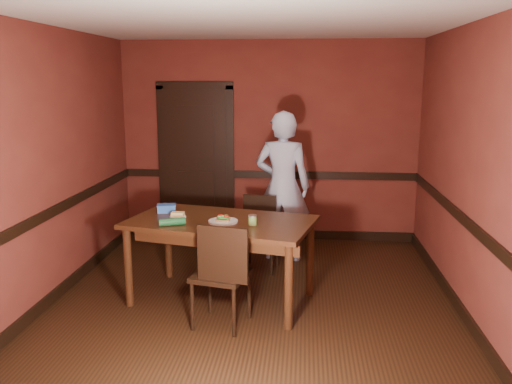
% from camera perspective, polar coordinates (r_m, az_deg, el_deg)
% --- Properties ---
extents(floor, '(4.00, 4.50, 0.01)m').
position_cam_1_polar(floor, '(5.54, -0.34, -11.45)').
color(floor, black).
rests_on(floor, ground).
extents(ceiling, '(4.00, 4.50, 0.01)m').
position_cam_1_polar(ceiling, '(5.11, -0.37, 17.58)').
color(ceiling, beige).
rests_on(ceiling, ground).
extents(wall_back, '(4.00, 0.02, 2.70)m').
position_cam_1_polar(wall_back, '(7.38, 1.35, 5.30)').
color(wall_back, maroon).
rests_on(wall_back, ground).
extents(wall_front, '(4.00, 0.02, 2.70)m').
position_cam_1_polar(wall_front, '(2.98, -4.58, -4.58)').
color(wall_front, maroon).
rests_on(wall_front, ground).
extents(wall_left, '(0.02, 4.50, 2.70)m').
position_cam_1_polar(wall_left, '(5.70, -20.80, 2.61)').
color(wall_left, maroon).
rests_on(wall_left, ground).
extents(wall_right, '(0.02, 4.50, 2.70)m').
position_cam_1_polar(wall_right, '(5.35, 21.52, 1.98)').
color(wall_right, maroon).
rests_on(wall_right, ground).
extents(dado_back, '(4.00, 0.03, 0.10)m').
position_cam_1_polar(dado_back, '(7.43, 1.32, 1.84)').
color(dado_back, black).
rests_on(dado_back, ground).
extents(dado_left, '(0.03, 4.50, 0.10)m').
position_cam_1_polar(dado_left, '(5.78, -20.34, -1.80)').
color(dado_left, black).
rests_on(dado_left, ground).
extents(dado_right, '(0.03, 4.50, 0.10)m').
position_cam_1_polar(dado_right, '(5.43, 21.01, -2.69)').
color(dado_right, black).
rests_on(dado_right, ground).
extents(baseboard_back, '(4.00, 0.03, 0.12)m').
position_cam_1_polar(baseboard_back, '(7.62, 1.29, -4.40)').
color(baseboard_back, black).
rests_on(baseboard_back, ground).
extents(baseboard_left, '(0.03, 4.50, 0.12)m').
position_cam_1_polar(baseboard_left, '(6.03, -19.76, -9.59)').
color(baseboard_left, black).
rests_on(baseboard_left, ground).
extents(baseboard_right, '(0.03, 4.50, 0.12)m').
position_cam_1_polar(baseboard_right, '(5.69, 20.37, -10.92)').
color(baseboard_right, black).
rests_on(baseboard_right, ground).
extents(door, '(1.05, 0.07, 2.20)m').
position_cam_1_polar(door, '(7.51, -6.33, 3.36)').
color(door, black).
rests_on(door, ground).
extents(dining_table, '(1.96, 1.38, 0.83)m').
position_cam_1_polar(dining_table, '(5.45, -3.67, -7.19)').
color(dining_table, '#351B0D').
rests_on(dining_table, floor).
extents(chair_far, '(0.45, 0.45, 0.85)m').
position_cam_1_polar(chair_far, '(6.29, 0.46, -4.45)').
color(chair_far, black).
rests_on(chair_far, floor).
extents(chair_near, '(0.55, 0.55, 0.97)m').
position_cam_1_polar(chair_near, '(4.90, -3.71, -8.52)').
color(chair_near, black).
rests_on(chair_near, floor).
extents(person, '(0.71, 0.51, 1.82)m').
position_cam_1_polar(person, '(6.57, 2.82, 0.62)').
color(person, silver).
rests_on(person, floor).
extents(sandwich_plate, '(0.29, 0.29, 0.07)m').
position_cam_1_polar(sandwich_plate, '(5.23, -3.49, -2.99)').
color(sandwich_plate, white).
rests_on(sandwich_plate, dining_table).
extents(sauce_jar, '(0.08, 0.08, 0.10)m').
position_cam_1_polar(sauce_jar, '(5.12, -0.36, -2.95)').
color(sauce_jar, '#719B47').
rests_on(sauce_jar, dining_table).
extents(cheese_saucer, '(0.17, 0.17, 0.05)m').
position_cam_1_polar(cheese_saucer, '(5.47, -8.23, -2.43)').
color(cheese_saucer, white).
rests_on(cheese_saucer, dining_table).
extents(food_tub, '(0.22, 0.18, 0.08)m').
position_cam_1_polar(food_tub, '(5.69, -9.40, -1.70)').
color(food_tub, blue).
rests_on(food_tub, dining_table).
extents(wrapped_veg, '(0.26, 0.16, 0.07)m').
position_cam_1_polar(wrapped_veg, '(5.17, -8.82, -3.13)').
color(wrapped_veg, '#144B23').
rests_on(wrapped_veg, dining_table).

